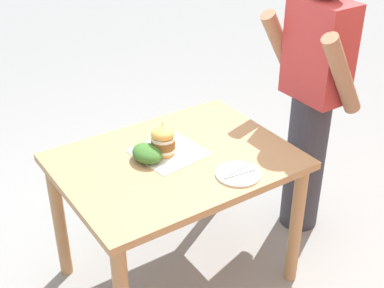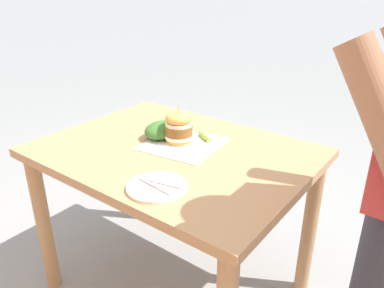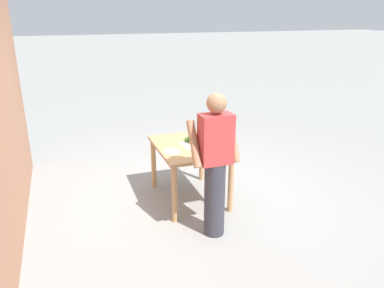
{
  "view_description": "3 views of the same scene",
  "coord_description": "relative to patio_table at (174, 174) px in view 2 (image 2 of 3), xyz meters",
  "views": [
    {
      "loc": [
        1.95,
        -1.2,
        2.22
      ],
      "look_at": [
        0.0,
        0.1,
        0.84
      ],
      "focal_mm": 50.0,
      "sensor_mm": 36.0,
      "label": 1
    },
    {
      "loc": [
        1.15,
        0.97,
        1.48
      ],
      "look_at": [
        0.0,
        0.1,
        0.84
      ],
      "focal_mm": 35.0,
      "sensor_mm": 36.0,
      "label": 2
    },
    {
      "loc": [
        1.56,
        4.46,
        2.49
      ],
      "look_at": [
        0.0,
        0.1,
        0.84
      ],
      "focal_mm": 35.0,
      "sensor_mm": 36.0,
      "label": 3
    }
  ],
  "objects": [
    {
      "name": "ground_plane",
      "position": [
        0.0,
        0.0,
        -0.67
      ],
      "size": [
        80.0,
        80.0,
        0.0
      ],
      "primitive_type": "plane",
      "color": "gray"
    },
    {
      "name": "patio_table",
      "position": [
        0.0,
        0.0,
        0.0
      ],
      "size": [
        0.88,
        1.17,
        0.79
      ],
      "color": "tan",
      "rests_on": "ground"
    },
    {
      "name": "serving_paper",
      "position": [
        -0.07,
        -0.0,
        0.13
      ],
      "size": [
        0.36,
        0.36,
        0.0
      ],
      "primitive_type": "cube",
      "rotation": [
        0.0,
        0.0,
        0.13
      ],
      "color": "white",
      "rests_on": "patio_table"
    },
    {
      "name": "side_plate_with_forks",
      "position": [
        0.3,
        0.17,
        0.13
      ],
      "size": [
        0.22,
        0.22,
        0.02
      ],
      "color": "white",
      "rests_on": "patio_table"
    },
    {
      "name": "sandwich",
      "position": [
        -0.07,
        -0.03,
        0.2
      ],
      "size": [
        0.13,
        0.13,
        0.18
      ],
      "color": "gold",
      "rests_on": "serving_paper"
    },
    {
      "name": "side_salad",
      "position": [
        -0.06,
        -0.13,
        0.16
      ],
      "size": [
        0.18,
        0.14,
        0.08
      ],
      "primitive_type": "ellipsoid",
      "color": "#386B28",
      "rests_on": "patio_table"
    },
    {
      "name": "pickle_spear",
      "position": [
        -0.17,
        0.05,
        0.14
      ],
      "size": [
        0.07,
        0.1,
        0.02
      ],
      "primitive_type": "cylinder",
      "rotation": [
        0.0,
        1.57,
        1.06
      ],
      "color": "#8EA83D",
      "rests_on": "serving_paper"
    }
  ]
}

